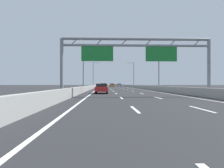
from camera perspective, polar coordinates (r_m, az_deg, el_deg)
The scene contains 49 objects.
ground_plane at distance 98.55m, azimuth -0.09°, elevation -0.73°, with size 260.00×260.00×0.00m, color #262628.
lane_dash_left_1 at distance 11.19m, azimuth 6.33°, elevation -6.96°, with size 0.16×3.00×0.01m, color white.
lane_dash_left_2 at distance 20.10m, azimuth 2.57°, elevation -3.84°, with size 0.16×3.00×0.01m, color white.
lane_dash_left_3 at distance 29.06m, azimuth 1.13°, elevation -2.63°, with size 0.16×3.00×0.01m, color white.
lane_dash_left_4 at distance 38.04m, azimuth 0.37°, elevation -1.99°, with size 0.16×3.00×0.01m, color white.
lane_dash_left_5 at distance 47.03m, azimuth -0.10°, elevation -1.59°, with size 0.16×3.00×0.01m, color white.
lane_dash_left_6 at distance 56.02m, azimuth -0.42°, elevation -1.33°, with size 0.16×3.00×0.01m, color white.
lane_dash_left_7 at distance 65.02m, azimuth -0.65°, elevation -1.13°, with size 0.16×3.00×0.01m, color white.
lane_dash_left_8 at distance 74.01m, azimuth -0.82°, elevation -0.99°, with size 0.16×3.00×0.01m, color white.
lane_dash_left_9 at distance 83.01m, azimuth -0.96°, elevation -0.87°, with size 0.16×3.00×0.01m, color white.
lane_dash_left_10 at distance 92.01m, azimuth -1.07°, elevation -0.78°, with size 0.16×3.00×0.01m, color white.
lane_dash_left_11 at distance 101.01m, azimuth -1.16°, elevation -0.70°, with size 0.16×3.00×0.01m, color white.
lane_dash_left_12 at distance 110.00m, azimuth -1.23°, elevation -0.64°, with size 0.16×3.00×0.01m, color white.
lane_dash_left_13 at distance 119.00m, azimuth -1.30°, elevation -0.58°, with size 0.16×3.00×0.01m, color white.
lane_dash_left_14 at distance 128.00m, azimuth -1.35°, elevation -0.54°, with size 0.16×3.00×0.01m, color white.
lane_dash_left_15 at distance 137.00m, azimuth -1.40°, elevation -0.50°, with size 0.16×3.00×0.01m, color white.
lane_dash_left_16 at distance 146.00m, azimuth -1.44°, elevation -0.46°, with size 0.16×3.00×0.01m, color white.
lane_dash_left_17 at distance 155.00m, azimuth -1.48°, elevation -0.43°, with size 0.16×3.00×0.01m, color white.
lane_dash_right_1 at distance 12.24m, azimuth 23.35°, elevation -6.36°, with size 0.16×3.00×0.01m, color white.
lane_dash_right_2 at distance 20.70m, azimuth 12.57°, elevation -3.72°, with size 0.16×3.00×0.01m, color white.
lane_dash_right_3 at distance 29.48m, azimuth 8.14°, elevation -2.59°, with size 0.16×3.00×0.01m, color white.
lane_dash_right_4 at distance 38.37m, azimuth 5.75°, elevation -1.97°, with size 0.16×3.00×0.01m, color white.
lane_dash_right_5 at distance 47.29m, azimuth 4.26°, elevation -1.59°, with size 0.16×3.00×0.01m, color white.
lane_dash_right_6 at distance 56.24m, azimuth 3.25°, elevation -1.32°, with size 0.16×3.00×0.01m, color white.
lane_dash_right_7 at distance 65.21m, azimuth 2.52°, elevation -1.13°, with size 0.16×3.00×0.01m, color white.
lane_dash_right_8 at distance 74.18m, azimuth 1.96°, elevation -0.98°, with size 0.16×3.00×0.01m, color white.
lane_dash_right_9 at distance 83.16m, azimuth 1.52°, elevation -0.87°, with size 0.16×3.00×0.01m, color white.
lane_dash_right_10 at distance 92.14m, azimuth 1.17°, elevation -0.78°, with size 0.16×3.00×0.01m, color white.
lane_dash_right_11 at distance 101.13m, azimuth 0.88°, elevation -0.70°, with size 0.16×3.00×0.01m, color white.
lane_dash_right_12 at distance 110.12m, azimuth 0.64°, elevation -0.64°, with size 0.16×3.00×0.01m, color white.
lane_dash_right_13 at distance 119.11m, azimuth 0.43°, elevation -0.58°, with size 0.16×3.00×0.01m, color white.
lane_dash_right_14 at distance 128.10m, azimuth 0.26°, elevation -0.54°, with size 0.16×3.00×0.01m, color white.
lane_dash_right_15 at distance 137.09m, azimuth 0.10°, elevation -0.50°, with size 0.16×3.00×0.01m, color white.
lane_dash_right_16 at distance 146.08m, azimuth -0.03°, elevation -0.46°, with size 0.16×3.00×0.01m, color white.
lane_dash_right_17 at distance 155.08m, azimuth -0.15°, elevation -0.43°, with size 0.16×3.00×0.01m, color white.
edge_line_left at distance 86.51m, azimuth -3.29°, elevation -0.83°, with size 0.16×176.00×0.01m, color white.
edge_line_right at distance 86.93m, azimuth 3.65°, elevation -0.83°, with size 0.16×176.00×0.01m, color white.
barrier_left at distance 108.54m, azimuth -3.92°, elevation -0.40°, with size 0.45×220.00×0.95m.
barrier_right at distance 108.98m, azimuth 3.36°, elevation -0.40°, with size 0.45×220.00×0.95m.
sign_gantry at distance 22.69m, azimuth 6.26°, elevation 8.79°, with size 16.31×0.36×6.36m.
streetlamp_left_mid at distance 42.34m, azimuth -7.58°, elevation 5.52°, with size 2.58×0.28×9.50m.
streetlamp_right_mid at distance 43.53m, azimuth 12.47°, elevation 5.37°, with size 2.58×0.28×9.50m.
streetlamp_left_far at distance 78.65m, azimuth -5.03°, elevation 3.01°, with size 2.58×0.28×9.50m.
streetlamp_right_far at distance 79.30m, azimuth 5.82°, elevation 2.98°, with size 2.58×0.28×9.50m.
red_car at distance 29.58m, azimuth -2.89°, elevation -1.19°, with size 1.76×4.54×1.39m.
green_car at distance 56.95m, azimuth -2.41°, elevation -0.53°, with size 1.82×4.35×1.49m.
yellow_car at distance 105.40m, azimuth -0.18°, elevation -0.25°, with size 1.81×4.28×1.50m.
silver_car at distance 100.33m, azimuth 1.97°, elevation -0.28°, with size 1.85×4.68×1.47m.
orange_car at distance 96.65m, azimuth 0.09°, elevation -0.30°, with size 1.84×4.63×1.43m.
Camera 1 is at (-3.42, 1.52, 1.38)m, focal length 33.23 mm.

